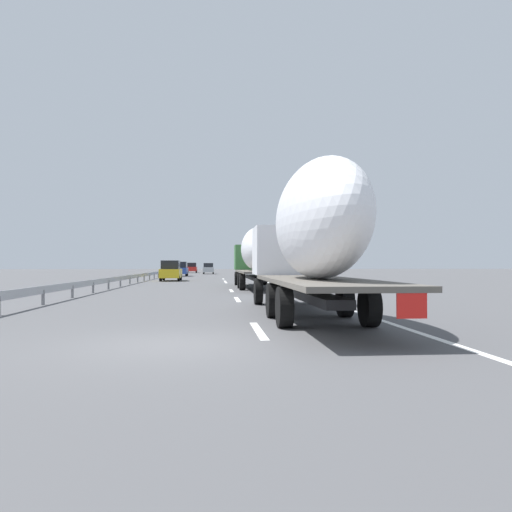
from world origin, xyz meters
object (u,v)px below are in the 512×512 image
object	(u,v)px
truck_trailing	(310,234)
road_sign	(266,259)
car_red_compact	(192,268)
car_yellow_coupe	(171,271)
car_blue_sedan	(181,269)
car_silver_hatch	(208,268)
truck_lead	(257,253)

from	to	relation	value
truck_trailing	road_sign	bearing A→B (deg)	-4.24
car_red_compact	car_yellow_coupe	bearing A→B (deg)	-179.96
car_yellow_coupe	road_sign	bearing A→B (deg)	-53.55
car_blue_sedan	road_sign	size ratio (longest dim) A/B	1.51
car_red_compact	road_sign	world-z (taller)	road_sign
truck_trailing	car_silver_hatch	size ratio (longest dim) A/B	3.14
car_blue_sedan	car_yellow_coupe	bearing A→B (deg)	-178.97
truck_lead	car_silver_hatch	distance (m)	51.59
car_red_compact	road_sign	size ratio (longest dim) A/B	1.32
truck_lead	car_silver_hatch	size ratio (longest dim) A/B	3.27
car_red_compact	truck_lead	bearing A→B (deg)	-173.66
car_yellow_coupe	road_sign	size ratio (longest dim) A/B	1.49
truck_lead	car_yellow_coupe	distance (m)	17.27
truck_trailing	car_blue_sedan	distance (m)	54.51
truck_lead	road_sign	distance (m)	23.41
car_yellow_coupe	car_silver_hatch	bearing A→B (deg)	-5.24
truck_trailing	car_yellow_coupe	bearing A→B (deg)	11.59
truck_trailing	car_blue_sedan	world-z (taller)	truck_trailing
truck_lead	car_red_compact	bearing A→B (deg)	6.34
truck_trailing	car_blue_sedan	xyz separation A→B (m)	(53.98, 7.39, -1.52)
truck_lead	car_yellow_coupe	world-z (taller)	truck_lead
car_yellow_coupe	truck_lead	bearing A→B (deg)	-155.88
car_red_compact	car_yellow_coupe	world-z (taller)	car_yellow_coupe
car_silver_hatch	road_sign	world-z (taller)	road_sign
car_yellow_coupe	road_sign	xyz separation A→B (m)	(7.49, -10.14, 1.21)
truck_lead	car_yellow_coupe	size ratio (longest dim) A/B	3.02
road_sign	truck_trailing	bearing A→B (deg)	175.76
truck_lead	truck_trailing	xyz separation A→B (m)	(-18.58, 0.00, 0.16)
car_yellow_coupe	car_blue_sedan	bearing A→B (deg)	1.03
car_silver_hatch	car_yellow_coupe	distance (m)	35.87
car_blue_sedan	car_yellow_coupe	size ratio (longest dim) A/B	1.01
truck_trailing	road_sign	size ratio (longest dim) A/B	4.32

